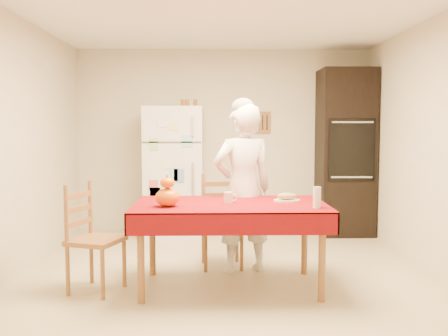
{
  "coord_description": "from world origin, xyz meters",
  "views": [
    {
      "loc": [
        -0.14,
        -4.68,
        1.43
      ],
      "look_at": [
        -0.03,
        0.2,
        1.04
      ],
      "focal_mm": 40.0,
      "sensor_mm": 36.0,
      "label": 1
    }
  ],
  "objects_px": {
    "refrigerator": "(174,172)",
    "bread_plate": "(287,201)",
    "oven_cabinet": "(345,152)",
    "chair_far": "(221,217)",
    "dining_table": "(230,211)",
    "pumpkin_lower": "(167,197)",
    "seated_woman": "(243,189)",
    "chair_left": "(90,234)",
    "wine_glass": "(317,197)",
    "coffee_mug": "(228,198)"
  },
  "relations": [
    {
      "from": "chair_far",
      "to": "wine_glass",
      "type": "height_order",
      "value": "chair_far"
    },
    {
      "from": "coffee_mug",
      "to": "oven_cabinet",
      "type": "bearing_deg",
      "value": 53.73
    },
    {
      "from": "dining_table",
      "to": "wine_glass",
      "type": "xyz_separation_m",
      "value": [
        0.72,
        -0.26,
        0.16
      ]
    },
    {
      "from": "refrigerator",
      "to": "oven_cabinet",
      "type": "xyz_separation_m",
      "value": [
        2.28,
        0.05,
        0.25
      ]
    },
    {
      "from": "oven_cabinet",
      "to": "pumpkin_lower",
      "type": "bearing_deg",
      "value": -132.02
    },
    {
      "from": "chair_far",
      "to": "chair_left",
      "type": "bearing_deg",
      "value": -150.98
    },
    {
      "from": "chair_far",
      "to": "bread_plate",
      "type": "xyz_separation_m",
      "value": [
        0.58,
        -0.64,
        0.26
      ]
    },
    {
      "from": "refrigerator",
      "to": "pumpkin_lower",
      "type": "bearing_deg",
      "value": -87.04
    },
    {
      "from": "chair_far",
      "to": "seated_woman",
      "type": "bearing_deg",
      "value": -52.49
    },
    {
      "from": "refrigerator",
      "to": "oven_cabinet",
      "type": "bearing_deg",
      "value": 1.18
    },
    {
      "from": "bread_plate",
      "to": "chair_left",
      "type": "bearing_deg",
      "value": -175.28
    },
    {
      "from": "dining_table",
      "to": "chair_left",
      "type": "distance_m",
      "value": 1.25
    },
    {
      "from": "dining_table",
      "to": "coffee_mug",
      "type": "bearing_deg",
      "value": 159.05
    },
    {
      "from": "dining_table",
      "to": "wine_glass",
      "type": "distance_m",
      "value": 0.78
    },
    {
      "from": "refrigerator",
      "to": "bread_plate",
      "type": "height_order",
      "value": "refrigerator"
    },
    {
      "from": "pumpkin_lower",
      "to": "oven_cabinet",
      "type": "bearing_deg",
      "value": 47.98
    },
    {
      "from": "chair_left",
      "to": "oven_cabinet",
      "type": "bearing_deg",
      "value": -31.86
    },
    {
      "from": "refrigerator",
      "to": "pumpkin_lower",
      "type": "relative_size",
      "value": 8.16
    },
    {
      "from": "chair_far",
      "to": "pumpkin_lower",
      "type": "xyz_separation_m",
      "value": [
        -0.47,
        -0.89,
        0.33
      ]
    },
    {
      "from": "coffee_mug",
      "to": "bread_plate",
      "type": "distance_m",
      "value": 0.54
    },
    {
      "from": "refrigerator",
      "to": "seated_woman",
      "type": "bearing_deg",
      "value": -64.48
    },
    {
      "from": "pumpkin_lower",
      "to": "wine_glass",
      "type": "bearing_deg",
      "value": -4.21
    },
    {
      "from": "chair_left",
      "to": "bread_plate",
      "type": "xyz_separation_m",
      "value": [
        1.75,
        0.14,
        0.26
      ]
    },
    {
      "from": "dining_table",
      "to": "chair_far",
      "type": "height_order",
      "value": "chair_far"
    },
    {
      "from": "refrigerator",
      "to": "oven_cabinet",
      "type": "distance_m",
      "value": 2.29
    },
    {
      "from": "seated_woman",
      "to": "chair_far",
      "type": "bearing_deg",
      "value": -62.85
    },
    {
      "from": "oven_cabinet",
      "to": "chair_far",
      "type": "bearing_deg",
      "value": -138.24
    },
    {
      "from": "refrigerator",
      "to": "pumpkin_lower",
      "type": "distance_m",
      "value": 2.35
    },
    {
      "from": "bread_plate",
      "to": "refrigerator",
      "type": "bearing_deg",
      "value": 119.34
    },
    {
      "from": "dining_table",
      "to": "wine_glass",
      "type": "relative_size",
      "value": 9.66
    },
    {
      "from": "refrigerator",
      "to": "chair_left",
      "type": "distance_m",
      "value": 2.34
    },
    {
      "from": "pumpkin_lower",
      "to": "wine_glass",
      "type": "distance_m",
      "value": 1.26
    },
    {
      "from": "seated_woman",
      "to": "pumpkin_lower",
      "type": "relative_size",
      "value": 7.97
    },
    {
      "from": "chair_far",
      "to": "bread_plate",
      "type": "distance_m",
      "value": 0.91
    },
    {
      "from": "dining_table",
      "to": "pumpkin_lower",
      "type": "distance_m",
      "value": 0.58
    },
    {
      "from": "seated_woman",
      "to": "dining_table",
      "type": "bearing_deg",
      "value": 58.65
    },
    {
      "from": "refrigerator",
      "to": "coffee_mug",
      "type": "distance_m",
      "value": 2.27
    },
    {
      "from": "chair_far",
      "to": "dining_table",
      "type": "bearing_deg",
      "value": -89.77
    },
    {
      "from": "pumpkin_lower",
      "to": "bread_plate",
      "type": "xyz_separation_m",
      "value": [
        1.06,
        0.25,
        -0.07
      ]
    },
    {
      "from": "refrigerator",
      "to": "chair_left",
      "type": "height_order",
      "value": "refrigerator"
    },
    {
      "from": "chair_left",
      "to": "wine_glass",
      "type": "relative_size",
      "value": 5.4
    },
    {
      "from": "refrigerator",
      "to": "dining_table",
      "type": "height_order",
      "value": "refrigerator"
    },
    {
      "from": "bread_plate",
      "to": "seated_woman",
      "type": "bearing_deg",
      "value": 132.25
    },
    {
      "from": "dining_table",
      "to": "bread_plate",
      "type": "xyz_separation_m",
      "value": [
        0.52,
        0.09,
        0.08
      ]
    },
    {
      "from": "coffee_mug",
      "to": "refrigerator",
      "type": "bearing_deg",
      "value": 106.52
    },
    {
      "from": "chair_far",
      "to": "wine_glass",
      "type": "xyz_separation_m",
      "value": [
        0.79,
        -0.98,
        0.34
      ]
    },
    {
      "from": "chair_left",
      "to": "bread_plate",
      "type": "distance_m",
      "value": 1.78
    },
    {
      "from": "wine_glass",
      "to": "chair_far",
      "type": "bearing_deg",
      "value": 128.59
    },
    {
      "from": "dining_table",
      "to": "seated_woman",
      "type": "distance_m",
      "value": 0.54
    },
    {
      "from": "seated_woman",
      "to": "wine_glass",
      "type": "distance_m",
      "value": 0.95
    }
  ]
}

